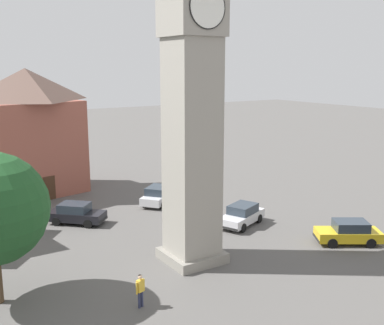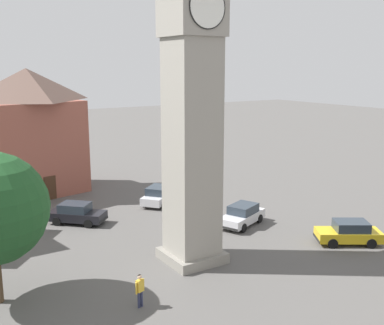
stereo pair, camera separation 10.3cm
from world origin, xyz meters
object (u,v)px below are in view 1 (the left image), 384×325
at_px(clock_tower, 192,29).
at_px(car_red_corner, 76,213).
at_px(pedestrian, 140,288).
at_px(building_hall_far, 29,131).
at_px(car_silver_kerb, 349,232).
at_px(car_white_side, 242,215).
at_px(car_blue_kerb, 158,195).

bearing_deg(clock_tower, car_red_corner, 109.29).
distance_m(pedestrian, building_hall_far, 24.43).
bearing_deg(car_red_corner, car_silver_kerb, -44.77).
xyz_separation_m(clock_tower, pedestrian, (-5.10, -3.35, -12.35)).
relative_size(car_red_corner, car_white_side, 0.93).
distance_m(car_red_corner, pedestrian, 13.64).
xyz_separation_m(car_white_side, pedestrian, (-11.56, -6.65, 0.25)).
relative_size(car_silver_kerb, pedestrian, 2.59).
relative_size(clock_tower, car_white_side, 5.11).
relative_size(car_white_side, building_hall_far, 0.40).
distance_m(car_white_side, pedestrian, 13.34).
distance_m(car_silver_kerb, building_hall_far, 28.18).
distance_m(car_blue_kerb, car_white_side, 8.42).
bearing_deg(car_silver_kerb, clock_tower, 161.79).
distance_m(car_blue_kerb, building_hall_far, 13.19).
xyz_separation_m(clock_tower, car_blue_kerb, (3.93, 11.33, -12.60)).
bearing_deg(car_silver_kerb, pedestrian, -179.83).
distance_m(car_red_corner, building_hall_far, 11.53).
relative_size(car_white_side, pedestrian, 2.64).
xyz_separation_m(pedestrian, building_hall_far, (1.06, 23.95, 4.71)).
distance_m(clock_tower, pedestrian, 13.78).
distance_m(car_silver_kerb, pedestrian, 15.14).
relative_size(car_blue_kerb, pedestrian, 2.52).
xyz_separation_m(car_blue_kerb, building_hall_far, (-7.98, 9.27, 4.96)).
bearing_deg(car_silver_kerb, car_white_side, 118.47).
relative_size(car_blue_kerb, car_silver_kerb, 0.97).
height_order(car_red_corner, pedestrian, pedestrian).
xyz_separation_m(clock_tower, car_white_side, (6.46, 3.30, -12.60)).
bearing_deg(car_blue_kerb, pedestrian, -121.61).
relative_size(clock_tower, pedestrian, 13.48).
distance_m(clock_tower, car_white_side, 14.54).
xyz_separation_m(clock_tower, car_silver_kerb, (10.04, -3.30, -12.60)).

